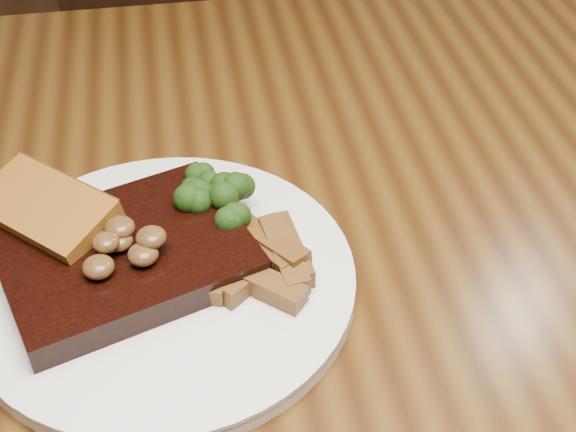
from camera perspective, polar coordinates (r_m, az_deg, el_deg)
name	(u,v)px	position (r m, az deg, el deg)	size (l,w,h in m)	color
dining_table	(290,301)	(0.76, 0.14, -6.10)	(1.60, 0.90, 0.75)	#452C0D
chair_far	(229,106)	(1.36, -4.22, 7.81)	(0.51, 0.51, 0.87)	black
plate	(164,283)	(0.65, -8.81, -4.70)	(0.31, 0.31, 0.01)	white
steak	(125,257)	(0.65, -11.49, -2.90)	(0.19, 0.14, 0.03)	black
steak_bone	(128,323)	(0.61, -11.34, -7.46)	(0.14, 0.01, 0.02)	#B8B18F
mushroom_pile	(111,233)	(0.63, -12.49, -1.22)	(0.07, 0.07, 0.03)	brown
garlic_bread	(51,230)	(0.69, -16.48, -0.97)	(0.11, 0.06, 0.02)	#95591B
potato_wedges	(242,265)	(0.63, -3.30, -3.48)	(0.10, 0.10, 0.02)	brown
broccoli_cluster	(214,204)	(0.68, -5.32, 0.89)	(0.07, 0.07, 0.04)	#1D380C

